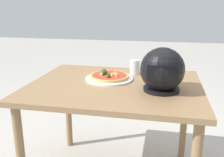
{
  "coord_description": "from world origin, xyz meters",
  "views": [
    {
      "loc": [
        -0.29,
        1.49,
        1.18
      ],
      "look_at": [
        0.03,
        -0.04,
        0.72
      ],
      "focal_mm": 40.89,
      "sensor_mm": 36.0,
      "label": 1
    }
  ],
  "objects_px": {
    "pizza": "(109,76)",
    "drinking_glass": "(135,67)",
    "dining_table": "(115,96)",
    "motorcycle_helmet": "(162,71)"
  },
  "relations": [
    {
      "from": "pizza",
      "to": "drinking_glass",
      "type": "relative_size",
      "value": 2.55
    },
    {
      "from": "pizza",
      "to": "dining_table",
      "type": "bearing_deg",
      "value": 124.7
    },
    {
      "from": "pizza",
      "to": "motorcycle_helmet",
      "type": "xyz_separation_m",
      "value": [
        -0.34,
        0.16,
        0.1
      ]
    },
    {
      "from": "pizza",
      "to": "drinking_glass",
      "type": "xyz_separation_m",
      "value": [
        -0.15,
        -0.17,
        0.03
      ]
    },
    {
      "from": "motorcycle_helmet",
      "to": "drinking_glass",
      "type": "relative_size",
      "value": 2.48
    },
    {
      "from": "motorcycle_helmet",
      "to": "pizza",
      "type": "bearing_deg",
      "value": -25.33
    },
    {
      "from": "dining_table",
      "to": "motorcycle_helmet",
      "type": "bearing_deg",
      "value": 164.45
    },
    {
      "from": "dining_table",
      "to": "pizza",
      "type": "distance_m",
      "value": 0.15
    },
    {
      "from": "pizza",
      "to": "motorcycle_helmet",
      "type": "distance_m",
      "value": 0.39
    },
    {
      "from": "dining_table",
      "to": "drinking_glass",
      "type": "xyz_separation_m",
      "value": [
        -0.09,
        -0.26,
        0.14
      ]
    }
  ]
}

